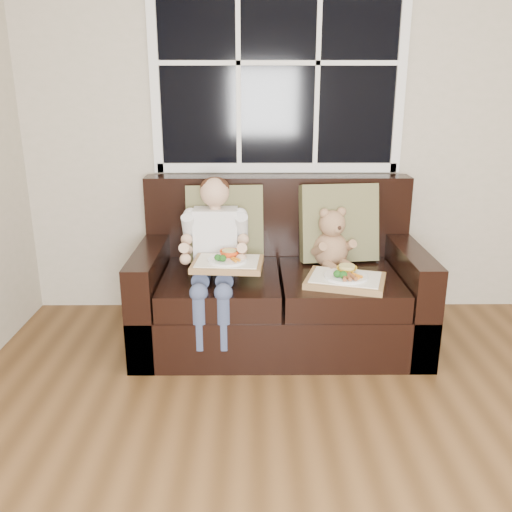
{
  "coord_description": "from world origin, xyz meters",
  "views": [
    {
      "loc": [
        -0.73,
        -1.13,
        1.52
      ],
      "look_at": [
        -0.71,
        1.85,
        0.58
      ],
      "focal_mm": 38.0,
      "sensor_mm": 36.0,
      "label": 1
    }
  ],
  "objects_px": {
    "tray_left": "(228,262)",
    "tray_right": "(346,279)",
    "child": "(215,243)",
    "teddy_bear": "(331,242)",
    "loveseat": "(279,289)"
  },
  "relations": [
    {
      "from": "tray_left",
      "to": "tray_right",
      "type": "height_order",
      "value": "tray_left"
    },
    {
      "from": "child",
      "to": "tray_right",
      "type": "height_order",
      "value": "child"
    },
    {
      "from": "child",
      "to": "teddy_bear",
      "type": "bearing_deg",
      "value": 11.71
    },
    {
      "from": "child",
      "to": "tray_right",
      "type": "distance_m",
      "value": 0.78
    },
    {
      "from": "loveseat",
      "to": "teddy_bear",
      "type": "xyz_separation_m",
      "value": [
        0.32,
        0.03,
        0.29
      ]
    },
    {
      "from": "loveseat",
      "to": "tray_right",
      "type": "bearing_deg",
      "value": -39.06
    },
    {
      "from": "child",
      "to": "tray_left",
      "type": "xyz_separation_m",
      "value": [
        0.08,
        -0.15,
        -0.07
      ]
    },
    {
      "from": "tray_right",
      "to": "loveseat",
      "type": "bearing_deg",
      "value": 157.44
    },
    {
      "from": "loveseat",
      "to": "child",
      "type": "bearing_deg",
      "value": -162.73
    },
    {
      "from": "teddy_bear",
      "to": "tray_left",
      "type": "xyz_separation_m",
      "value": [
        -0.62,
        -0.3,
        -0.03
      ]
    },
    {
      "from": "loveseat",
      "to": "teddy_bear",
      "type": "bearing_deg",
      "value": 4.72
    },
    {
      "from": "loveseat",
      "to": "child",
      "type": "relative_size",
      "value": 1.98
    },
    {
      "from": "teddy_bear",
      "to": "tray_left",
      "type": "distance_m",
      "value": 0.69
    },
    {
      "from": "child",
      "to": "teddy_bear",
      "type": "relative_size",
      "value": 2.26
    },
    {
      "from": "tray_left",
      "to": "tray_right",
      "type": "relative_size",
      "value": 0.82
    }
  ]
}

